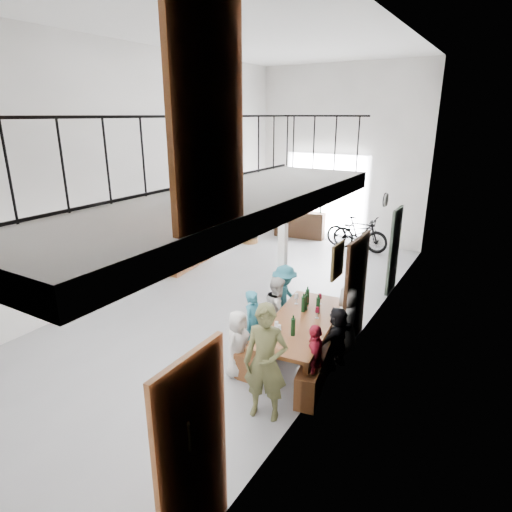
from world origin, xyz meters
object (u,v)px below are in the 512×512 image
Objects in this scene: side_bench at (189,258)px; oak_barrel at (249,230)px; bench_inner at (270,342)px; host_standing at (266,363)px; tasting_table at (302,325)px; bicycle_near at (357,233)px; serving_counter at (300,224)px.

side_bench is 2.06× the size of oak_barrel.
oak_barrel reaches higher than bench_inner.
host_standing is (0.74, -1.46, 0.62)m from bench_inner.
tasting_table is 5.49m from side_bench.
bicycle_near reaches higher than side_bench.
tasting_table is 2.85× the size of oak_barrel.
oak_barrel is (-4.51, 5.67, -0.28)m from tasting_table.
tasting_table reaches higher than side_bench.
bicycle_near is (3.42, 3.97, 0.27)m from side_bench.
host_standing reaches higher than side_bench.
bench_inner is at bearing 103.60° from host_standing.
serving_counter is at bearing 83.13° from bicycle_near.
oak_barrel is 8.52m from host_standing.
tasting_table is 1.38× the size of side_bench.
host_standing is at bearing -74.83° from serving_counter.
serving_counter is (1.13, 1.46, 0.02)m from oak_barrel.
host_standing is (0.14, -1.46, 0.13)m from tasting_table.
oak_barrel reaches higher than side_bench.
side_bench reaches higher than bench_inner.
tasting_table reaches higher than bench_inner.
bicycle_near is at bearing -16.58° from serving_counter.
bicycle_near is (-0.68, 6.77, 0.29)m from bench_inner.
host_standing reaches higher than bench_inner.
side_bench is 1.04× the size of serving_counter.
tasting_table is at bearing -2.87° from bench_inner.
bench_inner is at bearing -75.81° from serving_counter.
side_bench is 4.52m from serving_counter.
side_bench is 6.48m from host_standing.
bench_inner is at bearing -55.38° from oak_barrel.
serving_counter is at bearing 108.25° from tasting_table.
bicycle_near is at bearing 86.49° from host_standing.
tasting_table is 1.44× the size of serving_counter.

